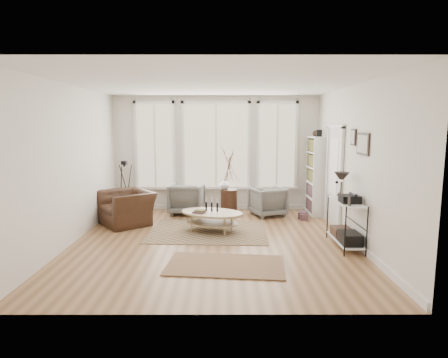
{
  "coord_description": "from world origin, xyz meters",
  "views": [
    {
      "loc": [
        0.19,
        -6.8,
        2.17
      ],
      "look_at": [
        0.2,
        0.6,
        1.1
      ],
      "focal_mm": 30.0,
      "sensor_mm": 36.0,
      "label": 1
    }
  ],
  "objects_px": {
    "armchair_left": "(187,198)",
    "low_shelf": "(346,219)",
    "bookcase": "(316,175)",
    "coffee_table": "(211,216)",
    "accent_chair": "(126,208)",
    "armchair_right": "(268,201)",
    "side_table": "(229,181)"
  },
  "relations": [
    {
      "from": "armchair_right",
      "to": "bookcase",
      "type": "bearing_deg",
      "value": 168.05
    },
    {
      "from": "coffee_table",
      "to": "armchair_left",
      "type": "distance_m",
      "value": 1.72
    },
    {
      "from": "coffee_table",
      "to": "accent_chair",
      "type": "xyz_separation_m",
      "value": [
        -1.89,
        0.6,
        0.04
      ]
    },
    {
      "from": "low_shelf",
      "to": "accent_chair",
      "type": "relative_size",
      "value": 1.16
    },
    {
      "from": "armchair_left",
      "to": "armchair_right",
      "type": "xyz_separation_m",
      "value": [
        1.97,
        -0.2,
        -0.03
      ]
    },
    {
      "from": "coffee_table",
      "to": "side_table",
      "type": "xyz_separation_m",
      "value": [
        0.38,
        1.54,
        0.5
      ]
    },
    {
      "from": "bookcase",
      "to": "armchair_right",
      "type": "relative_size",
      "value": 2.71
    },
    {
      "from": "coffee_table",
      "to": "armchair_left",
      "type": "relative_size",
      "value": 1.81
    },
    {
      "from": "coffee_table",
      "to": "side_table",
      "type": "distance_m",
      "value": 1.67
    },
    {
      "from": "side_table",
      "to": "bookcase",
      "type": "bearing_deg",
      "value": 0.51
    },
    {
      "from": "low_shelf",
      "to": "armchair_right",
      "type": "height_order",
      "value": "low_shelf"
    },
    {
      "from": "armchair_left",
      "to": "low_shelf",
      "type": "bearing_deg",
      "value": 145.78
    },
    {
      "from": "side_table",
      "to": "accent_chair",
      "type": "bearing_deg",
      "value": -157.53
    },
    {
      "from": "armchair_left",
      "to": "accent_chair",
      "type": "distance_m",
      "value": 1.58
    },
    {
      "from": "coffee_table",
      "to": "armchair_left",
      "type": "height_order",
      "value": "armchair_left"
    },
    {
      "from": "armchair_left",
      "to": "coffee_table",
      "type": "bearing_deg",
      "value": 117.59
    },
    {
      "from": "armchair_left",
      "to": "armchair_right",
      "type": "height_order",
      "value": "armchair_left"
    },
    {
      "from": "low_shelf",
      "to": "coffee_table",
      "type": "height_order",
      "value": "low_shelf"
    },
    {
      "from": "coffee_table",
      "to": "accent_chair",
      "type": "height_order",
      "value": "accent_chair"
    },
    {
      "from": "low_shelf",
      "to": "armchair_left",
      "type": "relative_size",
      "value": 1.57
    },
    {
      "from": "low_shelf",
      "to": "coffee_table",
      "type": "distance_m",
      "value": 2.63
    },
    {
      "from": "low_shelf",
      "to": "accent_chair",
      "type": "bearing_deg",
      "value": 160.19
    },
    {
      "from": "bookcase",
      "to": "coffee_table",
      "type": "bearing_deg",
      "value": -147.95
    },
    {
      "from": "low_shelf",
      "to": "side_table",
      "type": "height_order",
      "value": "side_table"
    },
    {
      "from": "bookcase",
      "to": "coffee_table",
      "type": "relative_size",
      "value": 1.37
    },
    {
      "from": "armchair_left",
      "to": "accent_chair",
      "type": "bearing_deg",
      "value": 43.67
    },
    {
      "from": "armchair_right",
      "to": "armchair_left",
      "type": "bearing_deg",
      "value": -26.38
    },
    {
      "from": "accent_chair",
      "to": "armchair_right",
      "type": "bearing_deg",
      "value": 64.93
    },
    {
      "from": "low_shelf",
      "to": "armchair_left",
      "type": "bearing_deg",
      "value": 140.55
    },
    {
      "from": "bookcase",
      "to": "armchair_left",
      "type": "distance_m",
      "value": 3.2
    },
    {
      "from": "coffee_table",
      "to": "low_shelf",
      "type": "bearing_deg",
      "value": -21.44
    },
    {
      "from": "side_table",
      "to": "accent_chair",
      "type": "relative_size",
      "value": 1.52
    }
  ]
}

